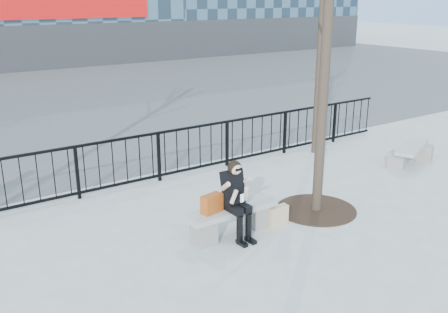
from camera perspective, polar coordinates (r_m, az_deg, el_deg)
ground at (r=8.59m, az=0.83°, el=-8.82°), size 120.00×120.00×0.00m
street_surface at (r=22.06m, az=-22.46°, el=6.42°), size 60.00×23.00×0.01m
railing at (r=10.79m, az=-8.40°, el=-0.19°), size 14.00×0.06×1.10m
tree_grate at (r=9.65m, az=10.48°, el=-5.97°), size 1.50×1.50×0.02m
bench_main at (r=8.46m, az=0.84°, el=-7.00°), size 1.65×0.46×0.49m
bench_second at (r=12.78m, az=20.63°, el=0.44°), size 1.59×0.44×0.47m
seated_woman at (r=8.20m, az=1.50°, el=-5.05°), size 0.50×0.64×1.34m
handbag at (r=8.15m, az=-1.40°, el=-5.40°), size 0.40×0.25×0.30m
shopping_bag at (r=8.86m, az=6.17°, el=-6.77°), size 0.39×0.14×0.37m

